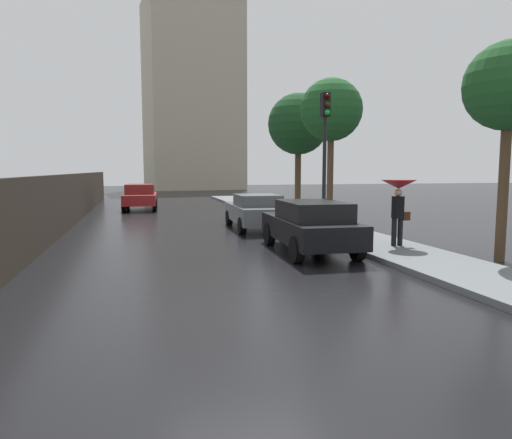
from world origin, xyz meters
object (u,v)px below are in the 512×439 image
car_grey_near_kerb (256,211)px  street_tree_near (298,125)px  traffic_light (325,138)px  pedestrian_with_umbrella_near (398,194)px  street_tree_mid (331,111)px  car_red_mid_road (140,196)px  car_black_far_ahead (310,225)px  street_tree_far (509,88)px

car_grey_near_kerb → street_tree_near: size_ratio=0.67×
car_grey_near_kerb → traffic_light: traffic_light is taller
pedestrian_with_umbrella_near → street_tree_mid: (1.30, 7.78, 3.24)m
car_grey_near_kerb → street_tree_mid: (3.97, 2.24, 4.13)m
car_red_mid_road → car_black_far_ahead: size_ratio=1.03×
car_black_far_ahead → street_tree_mid: street_tree_mid is taller
car_red_mid_road → street_tree_far: 19.72m
pedestrian_with_umbrella_near → street_tree_far: street_tree_far is taller
street_tree_far → car_red_mid_road: bearing=116.2°
street_tree_near → street_tree_mid: 4.84m
car_red_mid_road → street_tree_near: (8.39, -2.86, 3.93)m
car_grey_near_kerb → street_tree_near: (4.15, 7.07, 3.99)m
car_black_far_ahead → car_red_mid_road: bearing=108.5°
street_tree_mid → car_black_far_ahead: bearing=-116.8°
car_grey_near_kerb → car_red_mid_road: (-4.24, 9.93, 0.06)m
traffic_light → pedestrian_with_umbrella_near: bearing=-63.5°
street_tree_far → car_grey_near_kerb: bearing=120.0°
car_red_mid_road → traffic_light: traffic_light is taller
car_grey_near_kerb → car_red_mid_road: car_red_mid_road is taller
car_grey_near_kerb → street_tree_near: bearing=61.2°
traffic_light → street_tree_near: 10.64m
car_grey_near_kerb → street_tree_far: street_tree_far is taller
street_tree_near → car_grey_near_kerb: bearing=-120.4°
street_tree_mid → street_tree_far: (0.36, -9.73, -0.63)m
pedestrian_with_umbrella_near → car_grey_near_kerb: bearing=122.9°
pedestrian_with_umbrella_near → street_tree_far: size_ratio=0.35×
car_red_mid_road → street_tree_near: 9.69m
car_red_mid_road → street_tree_mid: bearing=139.7°
street_tree_near → street_tree_far: (0.18, -14.56, -0.48)m
traffic_light → street_tree_mid: bearing=65.0°
pedestrian_with_umbrella_near → street_tree_near: street_tree_near is taller
car_grey_near_kerb → street_tree_mid: size_ratio=0.68×
pedestrian_with_umbrella_near → street_tree_mid: size_ratio=0.29×
pedestrian_with_umbrella_near → traffic_light: size_ratio=0.41×
street_tree_near → street_tree_mid: bearing=-92.2°
car_grey_near_kerb → street_tree_far: bearing=-58.3°
pedestrian_with_umbrella_near → car_black_far_ahead: bearing=-179.7°
pedestrian_with_umbrella_near → street_tree_mid: street_tree_mid is taller
street_tree_far → car_black_far_ahead: bearing=151.3°
car_black_far_ahead → street_tree_far: street_tree_far is taller
car_black_far_ahead → street_tree_near: bearing=74.4°
car_black_far_ahead → car_grey_near_kerb: bearing=94.4°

